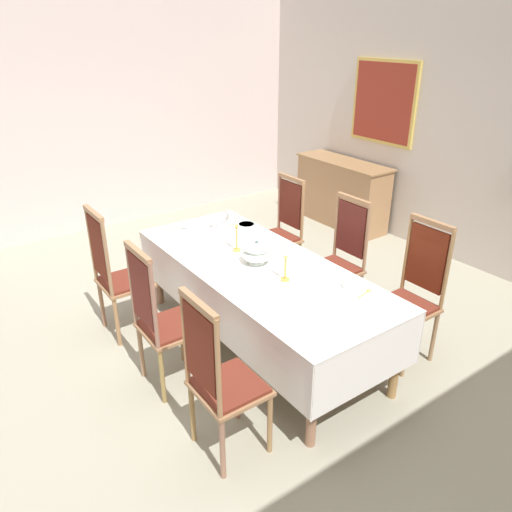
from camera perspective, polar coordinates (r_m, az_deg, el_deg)
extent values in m
cube|color=#9E9B86|center=(4.45, -0.46, -10.51)|extent=(7.11, 6.03, 0.04)
cube|color=beige|center=(5.97, 25.25, 15.39)|extent=(7.11, 0.08, 3.59)
cube|color=beige|center=(6.92, -18.72, 17.45)|extent=(0.08, 6.03, 3.59)
cylinder|color=#96674D|center=(4.99, -11.31, -1.58)|extent=(0.07, 0.07, 0.74)
cylinder|color=#95684D|center=(3.33, 6.58, -16.38)|extent=(0.07, 0.07, 0.74)
cylinder|color=#936C46|center=(5.33, -3.32, 0.69)|extent=(0.07, 0.07, 0.74)
cylinder|color=#9F7544|center=(3.82, 16.01, -11.12)|extent=(0.07, 0.07, 0.74)
cube|color=#9A7146|center=(4.11, 0.40, -1.93)|extent=(2.40, 0.90, 0.08)
cube|color=#9B704B|center=(4.08, 0.40, -1.24)|extent=(2.52, 1.02, 0.03)
cube|color=white|center=(4.08, 0.40, -1.03)|extent=(2.54, 1.04, 0.00)
cube|color=white|center=(3.94, -5.69, -5.81)|extent=(2.54, 0.00, 0.44)
cube|color=white|center=(4.46, 5.74, -1.88)|extent=(2.54, 0.00, 0.44)
cube|color=white|center=(5.15, -7.84, 1.82)|extent=(0.00, 1.04, 0.44)
cube|color=white|center=(3.40, 13.20, -12.03)|extent=(0.00, 1.04, 0.44)
cylinder|color=#996749|center=(4.88, -13.47, -4.18)|extent=(0.04, 0.04, 0.47)
cylinder|color=#A26D51|center=(4.58, -11.59, -6.11)|extent=(0.04, 0.04, 0.47)
cylinder|color=#93674C|center=(4.79, -17.43, -5.32)|extent=(0.04, 0.04, 0.47)
cylinder|color=#9F744B|center=(4.47, -15.80, -7.40)|extent=(0.04, 0.04, 0.47)
cube|color=#9B704B|center=(4.56, -14.92, -3.02)|extent=(0.44, 0.42, 0.03)
cube|color=maroon|center=(4.55, -14.95, -2.75)|extent=(0.40, 0.38, 0.02)
cylinder|color=#99724C|center=(4.53, -18.55, 1.32)|extent=(0.03, 0.03, 0.69)
cylinder|color=#94714F|center=(4.18, -16.86, -0.42)|extent=(0.03, 0.03, 0.69)
cube|color=maroon|center=(4.34, -17.80, 0.89)|extent=(0.34, 0.02, 0.52)
cube|color=#9B704B|center=(4.23, -18.34, 4.73)|extent=(0.40, 0.04, 0.04)
cylinder|color=#93714B|center=(5.17, 1.98, -1.74)|extent=(0.04, 0.04, 0.47)
cylinder|color=#976745|center=(5.44, -0.44, -0.27)|extent=(0.04, 0.04, 0.47)
cylinder|color=#9A6D48|center=(5.37, 5.04, -0.73)|extent=(0.04, 0.04, 0.47)
cylinder|color=#A06C41|center=(5.64, 2.55, 0.64)|extent=(0.04, 0.04, 0.47)
cube|color=#9B704B|center=(5.30, 2.32, 1.93)|extent=(0.44, 0.42, 0.03)
cube|color=maroon|center=(5.29, 2.33, 2.17)|extent=(0.40, 0.38, 0.02)
cylinder|color=#9A6E46|center=(5.15, 5.40, 5.07)|extent=(0.03, 0.03, 0.63)
cylinder|color=#9E6753|center=(5.43, 2.72, 6.24)|extent=(0.03, 0.03, 0.63)
cube|color=#5E2419|center=(5.28, 4.04, 6.00)|extent=(0.34, 0.02, 0.48)
cube|color=#9B704B|center=(5.19, 4.13, 8.97)|extent=(0.40, 0.04, 0.04)
cylinder|color=#946B46|center=(4.18, -8.59, -9.17)|extent=(0.04, 0.04, 0.47)
cylinder|color=olive|center=(3.90, -5.95, -11.79)|extent=(0.04, 0.04, 0.47)
cylinder|color=#9B7554|center=(4.06, -13.16, -10.69)|extent=(0.04, 0.04, 0.47)
cylinder|color=olive|center=(3.78, -10.81, -13.55)|extent=(0.04, 0.04, 0.47)
cube|color=#9B704B|center=(3.83, -9.90, -8.24)|extent=(0.44, 0.42, 0.03)
cube|color=maroon|center=(3.82, -9.93, -7.94)|extent=(0.40, 0.38, 0.02)
cylinder|color=#956C53|center=(3.75, -14.22, -3.24)|extent=(0.03, 0.03, 0.67)
cylinder|color=#926654|center=(3.43, -11.73, -5.81)|extent=(0.03, 0.03, 0.67)
cube|color=maroon|center=(3.58, -13.08, -4.00)|extent=(0.34, 0.02, 0.51)
cube|color=#9B704B|center=(3.44, -13.57, 0.42)|extent=(0.40, 0.04, 0.04)
cylinder|color=#A36A45|center=(4.58, 8.80, -5.85)|extent=(0.04, 0.04, 0.47)
cylinder|color=#A0664F|center=(4.82, 5.69, -3.99)|extent=(0.04, 0.04, 0.47)
cylinder|color=#956754|center=(4.81, 11.92, -4.51)|extent=(0.04, 0.04, 0.47)
cylinder|color=olive|center=(5.04, 8.81, -2.81)|extent=(0.04, 0.04, 0.47)
cube|color=#9B704B|center=(4.69, 9.00, -1.60)|extent=(0.44, 0.42, 0.03)
cube|color=maroon|center=(4.68, 9.02, -1.33)|extent=(0.40, 0.38, 0.02)
cylinder|color=#997151|center=(4.56, 12.70, 1.92)|extent=(0.03, 0.03, 0.65)
cylinder|color=#A47954|center=(4.80, 9.31, 3.44)|extent=(0.03, 0.03, 0.65)
cube|color=maroon|center=(4.66, 10.99, 3.07)|extent=(0.34, 0.02, 0.49)
cube|color=#9B704B|center=(4.57, 11.29, 6.46)|extent=(0.40, 0.04, 0.04)
cylinder|color=#9E6B53|center=(3.59, -2.17, -15.42)|extent=(0.04, 0.04, 0.47)
cylinder|color=#9A7349|center=(3.36, 1.61, -18.85)|extent=(0.04, 0.04, 0.47)
cylinder|color=olive|center=(3.46, -7.39, -17.55)|extent=(0.04, 0.04, 0.47)
cylinder|color=#956A53|center=(3.22, -3.90, -21.40)|extent=(0.04, 0.04, 0.47)
cube|color=#9B704B|center=(3.23, -3.07, -15.03)|extent=(0.44, 0.42, 0.03)
cube|color=maroon|center=(3.22, -3.08, -14.70)|extent=(0.40, 0.38, 0.02)
cylinder|color=#A26E45|center=(3.09, -8.21, -9.38)|extent=(0.03, 0.03, 0.67)
cylinder|color=#9F764E|center=(2.81, -4.39, -13.13)|extent=(0.03, 0.03, 0.67)
cube|color=maroon|center=(2.93, -6.43, -10.64)|extent=(0.34, 0.02, 0.51)
cube|color=#9B704B|center=(2.76, -6.73, -5.55)|extent=(0.40, 0.04, 0.04)
cylinder|color=#9E7A52|center=(4.13, 16.93, -10.55)|extent=(0.04, 0.04, 0.47)
cylinder|color=#95714F|center=(4.32, 13.01, -8.32)|extent=(0.04, 0.04, 0.47)
cylinder|color=#9B7754|center=(4.38, 19.91, -8.76)|extent=(0.04, 0.04, 0.47)
cylinder|color=olive|center=(4.56, 16.08, -6.75)|extent=(0.04, 0.04, 0.47)
cube|color=#9B704B|center=(4.21, 16.89, -5.73)|extent=(0.44, 0.42, 0.03)
cube|color=maroon|center=(4.20, 16.93, -5.44)|extent=(0.40, 0.38, 0.02)
cylinder|color=#997548|center=(4.10, 21.28, -1.66)|extent=(0.03, 0.03, 0.69)
cylinder|color=#A17545|center=(4.29, 17.07, 0.21)|extent=(0.03, 0.03, 0.69)
cube|color=maroon|center=(4.18, 19.19, -0.28)|extent=(0.34, 0.02, 0.52)
cube|color=#9B704B|center=(4.06, 19.80, 3.66)|extent=(0.40, 0.04, 0.04)
cylinder|color=white|center=(4.10, 0.08, -0.68)|extent=(0.13, 0.13, 0.02)
ellipsoid|color=white|center=(4.07, 0.08, 0.15)|extent=(0.24, 0.24, 0.11)
ellipsoid|color=white|center=(4.05, 0.08, 0.98)|extent=(0.22, 0.22, 0.09)
sphere|color=#4C675C|center=(4.03, 0.08, 1.60)|extent=(0.03, 0.03, 0.03)
cylinder|color=gold|center=(4.33, -2.24, 0.71)|extent=(0.07, 0.07, 0.02)
cylinder|color=gold|center=(4.28, -2.26, 2.15)|extent=(0.02, 0.02, 0.22)
cone|color=gold|center=(4.24, -2.29, 3.59)|extent=(0.04, 0.04, 0.02)
cylinder|color=silver|center=(4.21, -2.30, 4.35)|extent=(0.02, 0.02, 0.10)
cylinder|color=gold|center=(3.83, 3.39, -2.72)|extent=(0.07, 0.07, 0.02)
cylinder|color=gold|center=(3.79, 3.43, -1.39)|extent=(0.02, 0.02, 0.18)
cone|color=gold|center=(3.74, 3.47, -0.05)|extent=(0.04, 0.04, 0.02)
cylinder|color=silver|center=(3.72, 3.49, 0.79)|extent=(0.02, 0.02, 0.10)
cylinder|color=white|center=(3.79, 11.29, -3.33)|extent=(0.17, 0.17, 0.04)
cylinder|color=white|center=(3.79, 11.29, -3.25)|extent=(0.14, 0.14, 0.03)
torus|color=#4C675C|center=(3.78, 11.31, -3.10)|extent=(0.17, 0.17, 0.01)
cylinder|color=white|center=(4.84, -1.12, 3.56)|extent=(0.18, 0.18, 0.03)
cylinder|color=white|center=(4.84, -1.12, 3.62)|extent=(0.15, 0.15, 0.02)
torus|color=#4C675C|center=(4.83, -1.12, 3.72)|extent=(0.18, 0.18, 0.01)
cube|color=gold|center=(3.70, 12.26, -4.42)|extent=(0.04, 0.14, 0.00)
ellipsoid|color=gold|center=(3.77, 12.92, -3.91)|extent=(0.03, 0.05, 0.01)
cube|color=gold|center=(4.93, -2.29, 3.78)|extent=(0.03, 0.14, 0.00)
ellipsoid|color=gold|center=(4.96, -1.41, 3.97)|extent=(0.03, 0.05, 0.01)
cube|color=#9B704B|center=(7.04, 9.87, 7.13)|extent=(1.40, 0.44, 0.88)
cube|color=#946E46|center=(6.92, 10.15, 10.69)|extent=(1.44, 0.48, 0.02)
cube|color=#A37644|center=(6.97, 13.22, 6.66)|extent=(0.59, 0.01, 0.70)
cube|color=#9D6F47|center=(7.43, 9.22, 8.13)|extent=(0.59, 0.01, 0.70)
cube|color=#D1B251|center=(6.71, 14.60, 16.87)|extent=(1.00, 0.04, 1.03)
cube|color=maroon|center=(6.70, 14.47, 16.86)|extent=(0.92, 0.01, 0.95)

